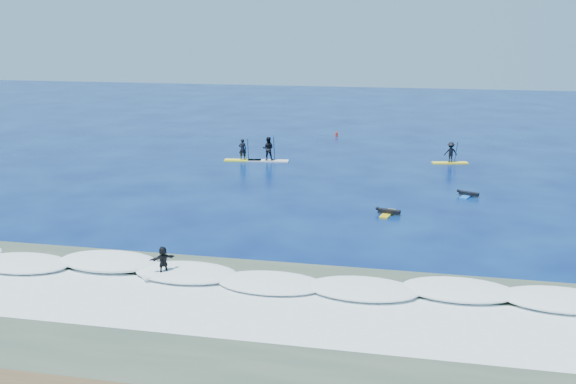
% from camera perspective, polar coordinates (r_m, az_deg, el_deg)
% --- Properties ---
extents(ground, '(160.00, 160.00, 0.00)m').
position_cam_1_polar(ground, '(38.01, 0.52, -2.17)').
color(ground, '#030E3F').
rests_on(ground, ground).
extents(shallow_water, '(90.00, 13.00, 0.01)m').
position_cam_1_polar(shallow_water, '(25.33, -5.69, -11.25)').
color(shallow_water, '#334636').
rests_on(shallow_water, ground).
extents(breaking_wave, '(40.00, 6.00, 0.30)m').
position_cam_1_polar(breaking_wave, '(28.83, -3.33, -7.86)').
color(breaking_wave, white).
rests_on(breaking_wave, ground).
extents(whitewater, '(34.00, 5.00, 0.02)m').
position_cam_1_polar(whitewater, '(26.20, -5.04, -10.33)').
color(whitewater, silver).
rests_on(whitewater, ground).
extents(sup_paddler_left, '(3.12, 1.16, 2.14)m').
position_cam_1_polar(sup_paddler_left, '(53.31, -4.05, 3.49)').
color(sup_paddler_left, '#FFF21B').
rests_on(sup_paddler_left, ground).
extents(sup_paddler_center, '(3.44, 1.17, 2.37)m').
position_cam_1_polar(sup_paddler_center, '(52.96, -1.78, 3.68)').
color(sup_paddler_center, silver).
rests_on(sup_paddler_center, ground).
extents(sup_paddler_right, '(2.97, 1.34, 2.02)m').
position_cam_1_polar(sup_paddler_right, '(53.80, 14.25, 3.30)').
color(sup_paddler_right, yellow).
rests_on(sup_paddler_right, ground).
extents(prone_paddler_near, '(1.51, 1.97, 0.40)m').
position_cam_1_polar(prone_paddler_near, '(38.78, 8.87, -1.80)').
color(prone_paddler_near, gold).
rests_on(prone_paddler_near, ground).
extents(prone_paddler_far, '(1.44, 1.91, 0.39)m').
position_cam_1_polar(prone_paddler_far, '(43.95, 15.68, -0.21)').
color(prone_paddler_far, blue).
rests_on(prone_paddler_far, ground).
extents(wave_surfer, '(1.77, 1.58, 1.35)m').
position_cam_1_polar(wave_surfer, '(29.28, -11.04, -6.14)').
color(wave_surfer, silver).
rests_on(wave_surfer, breaking_wave).
extents(marker_buoy, '(0.26, 0.26, 0.62)m').
position_cam_1_polar(marker_buoy, '(64.90, 4.33, 5.16)').
color(marker_buoy, red).
rests_on(marker_buoy, ground).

